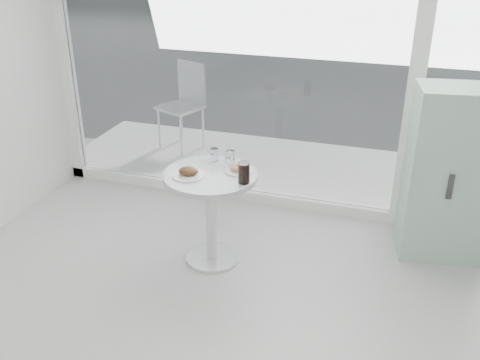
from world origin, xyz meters
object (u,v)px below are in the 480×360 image
(water_tumbler_a, at_px, (214,155))
(water_tumbler_b, at_px, (230,159))
(main_table, at_px, (211,199))
(plate_donut, at_px, (239,169))
(patio_chair, at_px, (185,100))
(plate_fritter, at_px, (189,173))
(cola_glass, at_px, (244,173))
(mint_cabinet, at_px, (449,175))

(water_tumbler_a, relative_size, water_tumbler_b, 0.85)
(main_table, xyz_separation_m, water_tumbler_b, (0.10, 0.18, 0.28))
(plate_donut, bearing_deg, patio_chair, 123.00)
(patio_chair, xyz_separation_m, plate_donut, (1.32, -2.03, 0.17))
(plate_fritter, relative_size, water_tumbler_a, 2.25)
(plate_fritter, height_order, water_tumbler_a, water_tumbler_a)
(cola_glass, bearing_deg, water_tumbler_a, 138.06)
(cola_glass, bearing_deg, plate_donut, 118.41)
(main_table, distance_m, patio_chair, 2.42)
(patio_chair, xyz_separation_m, cola_glass, (1.42, -2.21, 0.23))
(water_tumbler_a, distance_m, water_tumbler_b, 0.16)
(mint_cabinet, height_order, plate_fritter, mint_cabinet)
(main_table, relative_size, patio_chair, 0.77)
(main_table, bearing_deg, water_tumbler_a, 102.97)
(water_tumbler_b, bearing_deg, patio_chair, 122.01)
(plate_donut, relative_size, cola_glass, 1.32)
(mint_cabinet, bearing_deg, water_tumbler_a, -174.44)
(plate_donut, xyz_separation_m, water_tumbler_a, (-0.25, 0.13, 0.03))
(water_tumbler_a, height_order, cola_glass, cola_glass)
(water_tumbler_b, bearing_deg, mint_cabinet, 17.36)
(main_table, distance_m, mint_cabinet, 1.88)
(mint_cabinet, bearing_deg, plate_donut, -167.90)
(mint_cabinet, relative_size, cola_glass, 8.65)
(water_tumbler_b, relative_size, cola_glass, 0.78)
(plate_fritter, xyz_separation_m, plate_donut, (0.33, 0.20, -0.01))
(plate_donut, bearing_deg, cola_glass, -61.59)
(water_tumbler_a, bearing_deg, main_table, -77.03)
(mint_cabinet, height_order, plate_donut, mint_cabinet)
(plate_donut, relative_size, water_tumbler_b, 1.70)
(plate_donut, bearing_deg, plate_fritter, -149.54)
(mint_cabinet, xyz_separation_m, water_tumbler_a, (-1.79, -0.46, 0.12))
(patio_chair, bearing_deg, plate_fritter, -44.22)
(plate_fritter, relative_size, water_tumbler_b, 1.92)
(main_table, distance_m, water_tumbler_a, 0.36)
(mint_cabinet, relative_size, patio_chair, 1.40)
(main_table, relative_size, mint_cabinet, 0.55)
(mint_cabinet, height_order, patio_chair, mint_cabinet)
(patio_chair, distance_m, water_tumbler_b, 2.32)
(water_tumbler_a, bearing_deg, cola_glass, -41.94)
(main_table, height_order, patio_chair, patio_chair)
(patio_chair, relative_size, water_tumbler_b, 7.94)
(plate_fritter, distance_m, cola_glass, 0.43)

